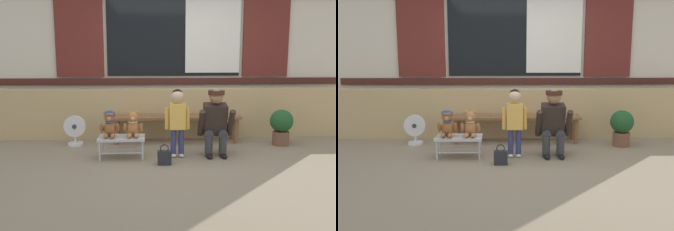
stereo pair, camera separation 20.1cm
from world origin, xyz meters
TOP-DOWN VIEW (x-y plane):
  - ground_plane at (0.00, 0.00)m, footprint 60.00×60.00m
  - brick_low_wall at (0.00, 1.43)m, footprint 6.73×0.25m
  - shop_facade at (0.00, 1.94)m, footprint 6.87×0.26m
  - wooden_bench_long at (-0.01, 1.06)m, footprint 2.10×0.40m
  - small_display_bench at (-0.85, 0.18)m, footprint 0.64×0.36m
  - teddy_bear_with_hat at (-1.01, 0.18)m, footprint 0.28×0.27m
  - teddy_bear_plain at (-0.69, 0.18)m, footprint 0.28×0.26m
  - child_standing at (-0.07, 0.18)m, footprint 0.35×0.18m
  - adult_crouching at (0.48, 0.24)m, footprint 0.50×0.49m
  - handbag_on_ground at (-0.27, -0.17)m, footprint 0.18×0.11m
  - potted_plant at (1.64, 0.76)m, footprint 0.36×0.36m
  - floor_fan at (-1.64, 0.92)m, footprint 0.34×0.24m

SIDE VIEW (x-z plane):
  - ground_plane at x=0.00m, z-range 0.00..0.00m
  - handbag_on_ground at x=-0.27m, z-range -0.04..0.23m
  - floor_fan at x=-1.64m, z-range 0.00..0.48m
  - small_display_bench at x=-0.85m, z-range 0.12..0.42m
  - potted_plant at x=1.64m, z-range 0.04..0.61m
  - wooden_bench_long at x=-0.01m, z-range 0.15..0.59m
  - brick_low_wall at x=0.00m, z-range 0.00..0.85m
  - teddy_bear_plain at x=-0.69m, z-range 0.28..0.65m
  - teddy_bear_with_hat at x=-1.01m, z-range 0.29..0.65m
  - adult_crouching at x=0.48m, z-range 0.01..0.96m
  - child_standing at x=-0.07m, z-range 0.11..1.07m
  - shop_facade at x=0.00m, z-range 0.00..3.74m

